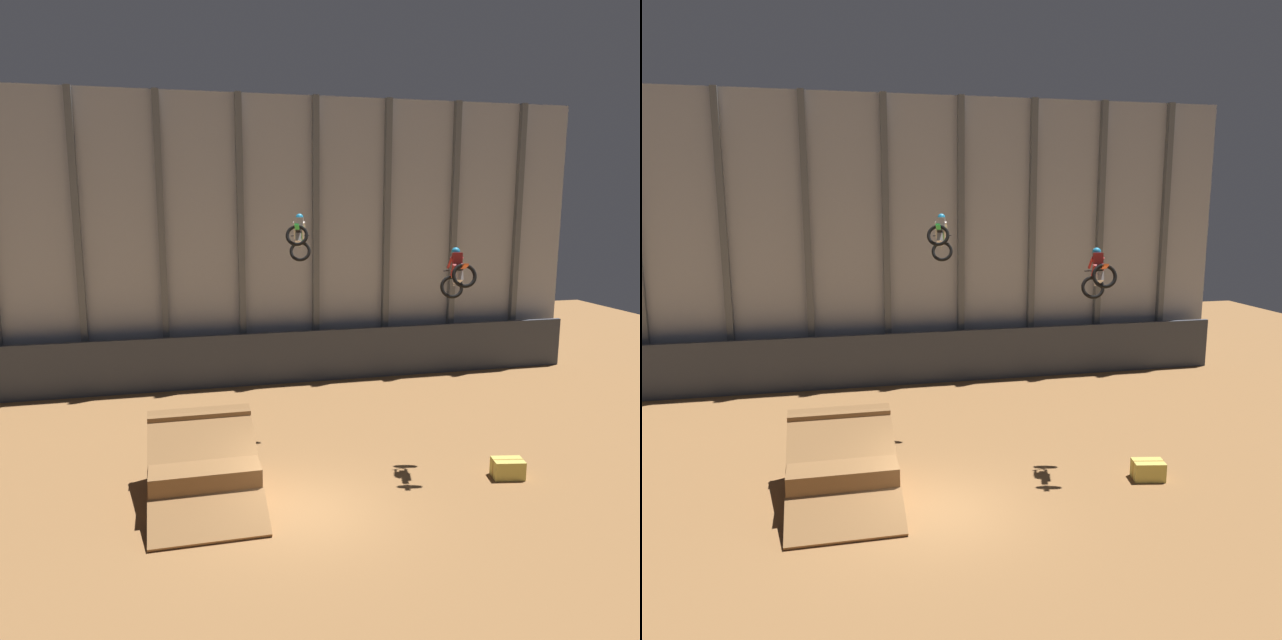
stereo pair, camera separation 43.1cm
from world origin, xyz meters
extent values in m
plane|color=olive|center=(0.00, 0.00, 0.00)|extent=(60.00, 60.00, 0.00)
cube|color=#A3A8B2|center=(0.00, 12.91, 6.31)|extent=(32.00, 0.12, 12.63)
cube|color=slate|center=(-6.76, 12.71, 6.31)|extent=(0.28, 0.28, 12.63)
cube|color=slate|center=(-3.38, 12.71, 6.31)|extent=(0.28, 0.28, 12.63)
cube|color=slate|center=(0.00, 12.71, 6.31)|extent=(0.28, 0.28, 12.63)
cube|color=slate|center=(3.38, 12.71, 6.31)|extent=(0.28, 0.28, 12.63)
cube|color=slate|center=(6.76, 12.71, 6.31)|extent=(0.28, 0.28, 12.63)
cube|color=slate|center=(10.13, 12.71, 6.31)|extent=(0.28, 0.28, 12.63)
cube|color=slate|center=(13.51, 12.71, 6.31)|extent=(0.28, 0.28, 12.63)
cube|color=#383D47|center=(0.00, 11.90, 1.17)|extent=(31.36, 0.20, 2.35)
cube|color=brown|center=(-2.47, 1.68, 0.60)|extent=(2.90, 2.91, 1.20)
cube|color=brown|center=(-2.47, 2.88, 1.00)|extent=(2.96, 0.50, 2.00)
cube|color=olive|center=(-2.47, 1.06, 1.00)|extent=(2.96, 4.24, 2.18)
torus|color=black|center=(1.23, 5.98, 6.40)|extent=(0.82, 0.60, 0.71)
torus|color=black|center=(0.87, 4.77, 7.01)|extent=(0.82, 0.60, 0.71)
cube|color=#B7B7BC|center=(1.05, 5.38, 6.84)|extent=(0.34, 0.62, 0.48)
cube|color=green|center=(1.12, 5.61, 6.94)|extent=(0.33, 0.54, 0.41)
cube|color=black|center=(1.02, 5.28, 7.13)|extent=(0.31, 0.58, 0.35)
cube|color=green|center=(0.88, 4.79, 7.29)|extent=(0.23, 0.38, 0.21)
cylinder|color=#B7B7BC|center=(1.21, 5.93, 6.70)|extent=(0.18, 0.44, 0.41)
cylinder|color=black|center=(1.23, 5.99, 6.93)|extent=(0.66, 0.14, 0.04)
cube|color=silver|center=(1.11, 5.57, 7.30)|extent=(0.34, 0.31, 0.52)
sphere|color=#2393CC|center=(1.17, 5.78, 7.54)|extent=(0.35, 0.41, 0.35)
cylinder|color=silver|center=(0.97, 5.54, 7.04)|extent=(0.19, 0.32, 0.42)
cylinder|color=silver|center=(1.21, 5.48, 7.04)|extent=(0.19, 0.32, 0.42)
cylinder|color=silver|center=(1.02, 5.83, 7.21)|extent=(0.20, 0.43, 0.43)
cylinder|color=silver|center=(1.32, 5.74, 7.21)|extent=(0.20, 0.43, 0.43)
torus|color=black|center=(5.36, 2.78, 5.46)|extent=(0.79, 0.50, 0.72)
torus|color=black|center=(5.12, 1.49, 5.97)|extent=(0.79, 0.50, 0.72)
cube|color=#B7B7BC|center=(5.24, 2.13, 5.84)|extent=(0.29, 0.61, 0.45)
cube|color=#E54C19|center=(5.28, 2.36, 5.97)|extent=(0.29, 0.53, 0.38)
cube|color=black|center=(5.21, 2.00, 6.13)|extent=(0.26, 0.59, 0.31)
cube|color=#E54C19|center=(5.12, 1.50, 6.24)|extent=(0.20, 0.38, 0.19)
cylinder|color=#B7B7BC|center=(5.34, 2.70, 5.75)|extent=(0.13, 0.42, 0.44)
cylinder|color=black|center=(5.35, 2.75, 5.99)|extent=(0.66, 0.16, 0.04)
cube|color=maroon|center=(5.26, 2.28, 6.32)|extent=(0.31, 0.26, 0.51)
sphere|color=#2393CC|center=(5.30, 2.49, 6.58)|extent=(0.32, 0.38, 0.34)
cylinder|color=maroon|center=(5.14, 2.27, 6.06)|extent=(0.17, 0.34, 0.41)
cylinder|color=maroon|center=(5.38, 2.22, 6.06)|extent=(0.17, 0.34, 0.41)
cylinder|color=maroon|center=(5.15, 2.54, 6.25)|extent=(0.16, 0.45, 0.40)
cylinder|color=maroon|center=(5.46, 2.48, 6.25)|extent=(0.16, 0.45, 0.40)
cube|color=#CCB751|center=(6.36, 0.63, 0.28)|extent=(1.00, 0.76, 0.56)
cube|color=#996623|center=(6.36, 0.63, 0.28)|extent=(0.90, 0.22, 0.57)
camera|label=1|loc=(-3.19, -14.89, 8.07)|focal=35.00mm
camera|label=2|loc=(-2.77, -14.98, 8.07)|focal=35.00mm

